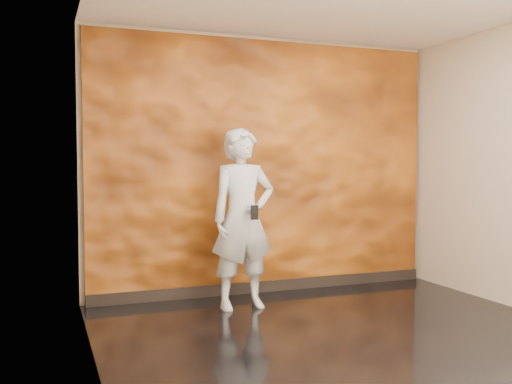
# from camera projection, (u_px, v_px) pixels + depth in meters

# --- Properties ---
(room) EXTENTS (4.02, 4.02, 2.81)m
(room) POSITION_uv_depth(u_px,v_px,m) (361.00, 166.00, 4.45)
(room) COLOR black
(room) RESTS_ON ground
(feature_wall) EXTENTS (3.90, 0.06, 2.75)m
(feature_wall) POSITION_uv_depth(u_px,v_px,m) (267.00, 167.00, 6.28)
(feature_wall) COLOR orange
(feature_wall) RESTS_ON ground
(baseboard) EXTENTS (3.90, 0.04, 0.12)m
(baseboard) POSITION_uv_depth(u_px,v_px,m) (268.00, 286.00, 6.31)
(baseboard) COLOR black
(baseboard) RESTS_ON ground
(man) EXTENTS (0.66, 0.45, 1.76)m
(man) POSITION_uv_depth(u_px,v_px,m) (243.00, 219.00, 5.56)
(man) COLOR #9498A3
(man) RESTS_ON ground
(phone) EXTENTS (0.07, 0.02, 0.14)m
(phone) POSITION_uv_depth(u_px,v_px,m) (255.00, 212.00, 5.32)
(phone) COLOR black
(phone) RESTS_ON man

